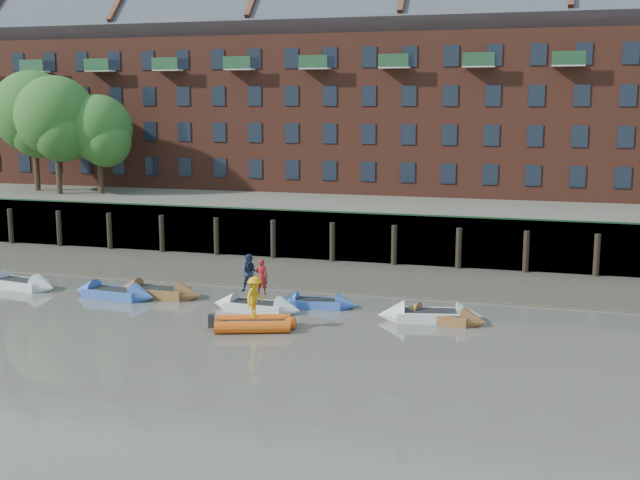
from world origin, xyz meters
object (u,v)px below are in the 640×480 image
at_px(rowboat_0, 20,284).
at_px(rowboat_5, 430,316).
at_px(rowboat_4, 317,303).
at_px(person_rower_b, 250,273).
at_px(rowboat_3, 256,307).
at_px(rib_tender, 256,324).
at_px(rowboat_1, 114,293).
at_px(rowboat_2, 159,292).
at_px(person_rib_crew, 255,297).
at_px(rowboat_6, 441,317).
at_px(person_rower_a, 261,277).

distance_m(rowboat_0, rowboat_5, 22.80).
bearing_deg(rowboat_4, person_rower_b, -160.57).
distance_m(rowboat_3, person_rower_b, 1.68).
bearing_deg(rib_tender, rowboat_4, 52.84).
bearing_deg(rowboat_5, rowboat_4, 158.86).
relative_size(rowboat_1, rowboat_4, 1.20).
bearing_deg(rowboat_0, rowboat_1, 3.66).
xyz_separation_m(rowboat_2, rowboat_5, (14.48, -0.69, -0.00)).
xyz_separation_m(rib_tender, person_rib_crew, (-0.00, -0.14, 1.26)).
bearing_deg(rowboat_5, rowboat_3, 172.40).
xyz_separation_m(rowboat_4, rowboat_6, (6.34, -0.98, 0.02)).
xyz_separation_m(rowboat_2, person_rib_crew, (7.12, -4.46, 1.29)).
bearing_deg(rowboat_3, person_rib_crew, -66.08).
bearing_deg(rowboat_6, person_rib_crew, -143.65).
height_order(person_rower_a, person_rower_b, person_rower_b).
distance_m(rowboat_3, rowboat_5, 8.51).
bearing_deg(person_rower_b, rowboat_4, 0.44).
bearing_deg(person_rib_crew, rowboat_1, 79.16).
relative_size(rowboat_4, rowboat_5, 0.80).
height_order(rowboat_0, rowboat_6, rowboat_0).
height_order(rowboat_6, person_rower_a, person_rower_a).
xyz_separation_m(person_rower_a, person_rib_crew, (0.80, -3.06, -0.24)).
bearing_deg(rowboat_1, person_rib_crew, -16.06).
bearing_deg(rowboat_0, rowboat_3, 4.61).
xyz_separation_m(rowboat_0, person_rower_b, (13.92, -0.75, 1.60)).
height_order(rowboat_5, person_rower_b, person_rower_b).
distance_m(rowboat_3, person_rib_crew, 3.57).
xyz_separation_m(rowboat_1, person_rower_a, (8.46, -0.53, 1.53)).
distance_m(rowboat_5, person_rower_b, 9.03).
relative_size(rowboat_2, person_rower_b, 2.64).
height_order(rowboat_4, rowboat_6, rowboat_6).
bearing_deg(rowboat_3, rowboat_5, 8.51).
bearing_deg(rowboat_1, rowboat_6, 5.65).
height_order(rowboat_3, rowboat_6, rowboat_3).
height_order(rowboat_0, rowboat_2, rowboat_2).
relative_size(rowboat_4, rib_tender, 1.08).
distance_m(rowboat_1, person_rib_crew, 10.01).
bearing_deg(rowboat_5, rowboat_2, 165.37).
bearing_deg(person_rower_b, rowboat_3, -56.25).
xyz_separation_m(rowboat_6, person_rib_crew, (-7.87, -3.74, 1.32)).
bearing_deg(rowboat_6, person_rower_b, -166.89).
xyz_separation_m(rowboat_5, rowboat_6, (0.50, -0.03, -0.03)).
bearing_deg(person_rower_a, rowboat_4, -149.08).
bearing_deg(rowboat_0, rib_tender, -5.88).
bearing_deg(rowboat_2, rowboat_3, -9.94).
distance_m(rowboat_6, person_rower_a, 8.83).
distance_m(rowboat_0, person_rower_a, 14.75).
height_order(rowboat_1, rowboat_6, rowboat_1).
bearing_deg(rib_tender, rowboat_6, 5.84).
distance_m(rib_tender, person_rower_a, 3.38).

